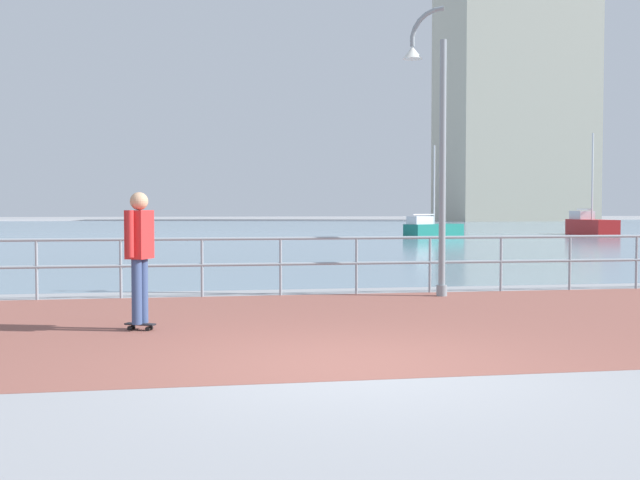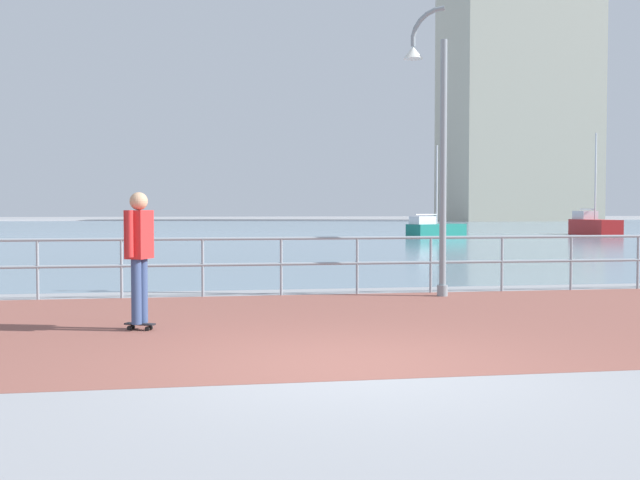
% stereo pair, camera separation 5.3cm
% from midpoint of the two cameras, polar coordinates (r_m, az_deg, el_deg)
% --- Properties ---
extents(ground, '(220.00, 220.00, 0.00)m').
position_cam_midpoint_polar(ground, '(47.46, -7.45, 0.42)').
color(ground, gray).
extents(brick_paving, '(28.00, 6.97, 0.01)m').
position_cam_midpoint_polar(brick_paving, '(10.49, -0.58, -6.22)').
color(brick_paving, brown).
rests_on(brick_paving, ground).
extents(harbor_water, '(180.00, 88.00, 0.00)m').
position_cam_midpoint_polar(harbor_water, '(58.78, -7.83, 0.78)').
color(harbor_water, '#6B899E').
rests_on(harbor_water, ground).
extents(waterfront_railing, '(25.25, 0.06, 1.06)m').
position_cam_midpoint_polar(waterfront_railing, '(13.85, -2.79, -1.12)').
color(waterfront_railing, '#8C99A3').
rests_on(waterfront_railing, ground).
extents(lamppost, '(0.78, 0.48, 5.14)m').
position_cam_midpoint_polar(lamppost, '(13.93, 8.55, 7.59)').
color(lamppost, gray).
rests_on(lamppost, ground).
extents(skateboarder, '(0.41, 0.53, 1.77)m').
position_cam_midpoint_polar(skateboarder, '(10.10, -13.12, -0.52)').
color(skateboarder, black).
rests_on(skateboarder, ground).
extents(sailboat_teal, '(1.54, 4.38, 6.07)m').
position_cam_midpoint_polar(sailboat_teal, '(48.79, 19.65, 1.03)').
color(sailboat_teal, '#B21E1E').
rests_on(sailboat_teal, ground).
extents(sailboat_ivory, '(3.62, 2.63, 4.95)m').
position_cam_midpoint_polar(sailboat_ivory, '(41.43, 8.55, 0.79)').
color(sailboat_ivory, '#197266').
rests_on(sailboat_ivory, ground).
extents(tower_brick, '(17.94, 13.55, 38.06)m').
position_cam_midpoint_polar(tower_brick, '(105.99, 14.39, 11.28)').
color(tower_brick, '#B2AD99').
rests_on(tower_brick, ground).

